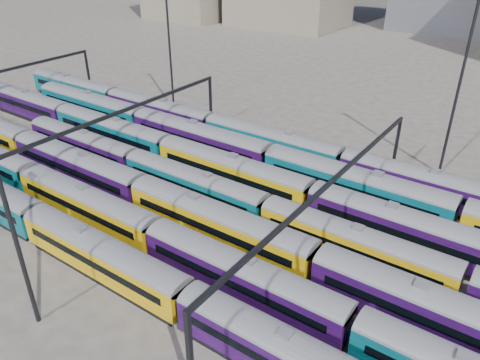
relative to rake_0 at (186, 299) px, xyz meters
The scene contains 12 objects.
ground 16.10m from the rake_0, 109.24° to the left, with size 500.00×500.00×0.00m, color #47413C.
rake_0 is the anchor object (origin of this frame).
rake_1 19.14m from the rake_0, 164.86° to the left, with size 101.21×2.97×4.99m.
rake_2 10.97m from the rake_0, 114.29° to the left, with size 152.50×3.18×5.37m.
rake_3 16.95m from the rake_0, 62.28° to the left, with size 98.50×2.89×4.85m.
rake_4 20.01m from the rake_0, 87.99° to the left, with size 128.69×3.14×5.29m.
rake_5 25.25m from the rake_0, 81.91° to the left, with size 113.50×3.32×5.61m.
rake_6 30.00m from the rake_0, 90.32° to the left, with size 126.31×3.08×5.19m.
gantry_1 29.66m from the rake_0, 149.27° to the left, with size 0.35×40.35×8.03m.
gantry_2 16.29m from the rake_0, 72.38° to the left, with size 0.35×40.35×8.03m.
mast_1 52.35m from the rake_0, 133.60° to the left, with size 1.40×0.50×25.60m.
mast_3 41.78m from the rake_0, 75.95° to the left, with size 1.40×0.50×25.60m.
Camera 1 is at (24.95, -35.47, 28.82)m, focal length 35.00 mm.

